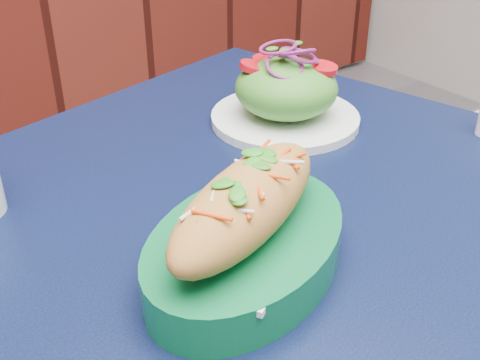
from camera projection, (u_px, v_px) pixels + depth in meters
cafe_table at (276, 287)px, 0.66m from camera, size 0.96×0.96×0.75m
banh_mi_basket at (246, 229)px, 0.53m from camera, size 0.28×0.24×0.11m
salad_plate at (286, 94)px, 0.80m from camera, size 0.20×0.20×0.11m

